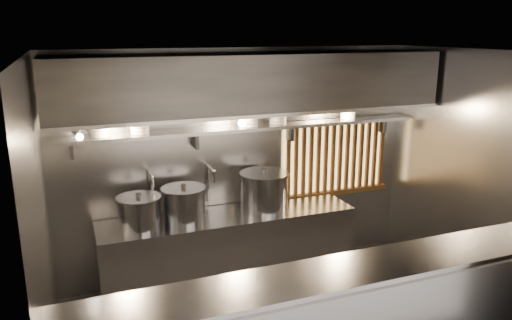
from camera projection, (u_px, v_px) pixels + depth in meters
ceiling at (297, 53)px, 4.44m from camera, size 4.50×4.50×0.00m
wall_back at (242, 163)px, 6.15m from camera, size 4.50×0.00×4.50m
wall_left at (41, 235)px, 4.01m from camera, size 0.00×3.00×3.00m
wall_right at (476, 177)px, 5.58m from camera, size 0.00×3.00×3.00m
cooking_bench at (229, 250)px, 5.95m from camera, size 3.00×0.70×0.90m
bowl_shelf at (246, 128)px, 5.87m from camera, size 4.40×0.34×0.04m
exhaust_hood at (253, 83)px, 5.53m from camera, size 4.40×0.81×0.65m
wood_screen at (336, 156)px, 6.57m from camera, size 1.56×0.09×1.04m
faucet_left at (150, 184)px, 5.65m from camera, size 0.04×0.30×0.50m
faucet_right at (210, 177)px, 5.90m from camera, size 0.04×0.30×0.50m
heat_lamp at (76, 131)px, 4.73m from camera, size 0.25×0.35×0.20m
pendant_bulb at (242, 123)px, 5.70m from camera, size 0.09×0.09×0.19m
stock_pot_left at (140, 212)px, 5.39m from camera, size 0.52×0.52×0.40m
stock_pot_mid at (184, 204)px, 5.61m from camera, size 0.53×0.53×0.43m
stock_pot_right at (264, 191)px, 5.96m from camera, size 0.74×0.74×0.50m
bowl_stack_0 at (100, 132)px, 5.27m from camera, size 0.21×0.21×0.09m
bowl_stack_1 at (140, 130)px, 5.42m from camera, size 0.22×0.22×0.09m
bowl_stack_2 at (248, 119)px, 5.85m from camera, size 0.24×0.24×0.17m
bowl_stack_3 at (278, 117)px, 5.98m from camera, size 0.22×0.22×0.17m
bowl_stack_4 at (348, 114)px, 6.32m from camera, size 0.20×0.20×0.13m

